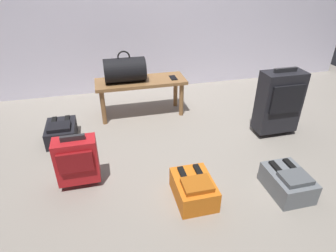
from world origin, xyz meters
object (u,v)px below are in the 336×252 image
at_px(bench, 141,86).
at_px(backpack_orange, 194,189).
at_px(duffel_bag_black, 125,70).
at_px(suitcase_upright_charcoal, 279,101).
at_px(backpack_dark, 61,132).
at_px(cell_phone, 173,78).
at_px(backpack_grey, 288,182).
at_px(suitcase_small_red, 77,160).

bearing_deg(bench, backpack_orange, -83.93).
height_order(duffel_bag_black, suitcase_upright_charcoal, duffel_bag_black).
xyz_separation_m(bench, duffel_bag_black, (-0.17, -0.00, 0.20)).
bearing_deg(suitcase_upright_charcoal, backpack_dark, 169.97).
bearing_deg(suitcase_upright_charcoal, duffel_bag_black, 152.41).
height_order(cell_phone, backpack_dark, cell_phone).
bearing_deg(cell_phone, backpack_dark, -164.51).
distance_m(cell_phone, backpack_grey, 1.65).
xyz_separation_m(backpack_dark, backpack_orange, (1.03, -1.09, 0.00)).
bearing_deg(cell_phone, bench, 175.78).
height_order(suitcase_small_red, backpack_grey, suitcase_small_red).
bearing_deg(suitcase_upright_charcoal, backpack_grey, -115.21).
xyz_separation_m(bench, backpack_grey, (0.88, -1.56, -0.26)).
relative_size(backpack_dark, backpack_grey, 1.00).
bearing_deg(backpack_orange, cell_phone, 81.59).
relative_size(suitcase_small_red, backpack_orange, 1.21).
distance_m(duffel_bag_black, backpack_dark, 0.92).
bearing_deg(bench, backpack_grey, -60.54).
bearing_deg(cell_phone, backpack_orange, -98.41).
height_order(duffel_bag_black, cell_phone, duffel_bag_black).
relative_size(bench, backpack_dark, 2.63).
distance_m(cell_phone, backpack_orange, 1.49).
xyz_separation_m(bench, backpack_dark, (-0.87, -0.37, -0.26)).
xyz_separation_m(duffel_bag_black, cell_phone, (0.53, -0.03, -0.13)).
xyz_separation_m(backpack_orange, backpack_grey, (0.73, -0.10, 0.00)).
distance_m(cell_phone, suitcase_small_red, 1.51).
xyz_separation_m(cell_phone, backpack_grey, (0.52, -1.54, -0.34)).
bearing_deg(backpack_dark, backpack_grey, -34.20).
height_order(backpack_dark, backpack_orange, same).
distance_m(bench, backpack_grey, 1.81).
xyz_separation_m(bench, suitcase_small_red, (-0.68, -1.09, -0.12)).
height_order(suitcase_upright_charcoal, backpack_orange, suitcase_upright_charcoal).
distance_m(bench, cell_phone, 0.38).
bearing_deg(backpack_orange, bench, 96.07).
bearing_deg(suitcase_small_red, bench, 58.21).
distance_m(bench, duffel_bag_black, 0.26).
distance_m(duffel_bag_black, cell_phone, 0.55).
height_order(duffel_bag_black, backpack_dark, duffel_bag_black).
height_order(cell_phone, backpack_grey, cell_phone).
bearing_deg(cell_phone, duffel_bag_black, 177.09).
height_order(duffel_bag_black, suitcase_small_red, duffel_bag_black).
distance_m(backpack_dark, backpack_grey, 2.12).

